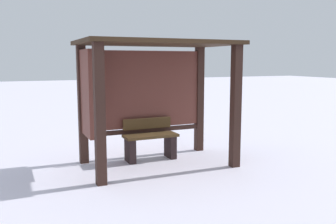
# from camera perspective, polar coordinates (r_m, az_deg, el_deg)

# --- Properties ---
(ground_plane) EXTENTS (60.00, 60.00, 0.00)m
(ground_plane) POSITION_cam_1_polar(r_m,az_deg,el_deg) (6.64, -1.58, -8.13)
(ground_plane) COLOR white
(bus_shelter) EXTENTS (2.65, 1.59, 2.17)m
(bus_shelter) POSITION_cam_1_polar(r_m,az_deg,el_deg) (6.57, -3.39, 5.24)
(bus_shelter) COLOR #331E18
(bus_shelter) RESTS_ON ground
(bench_left_inside) EXTENTS (1.00, 0.40, 0.76)m
(bench_left_inside) POSITION_cam_1_polar(r_m,az_deg,el_deg) (6.89, -2.77, -4.57)
(bench_left_inside) COLOR #4B361C
(bench_left_inside) RESTS_ON ground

